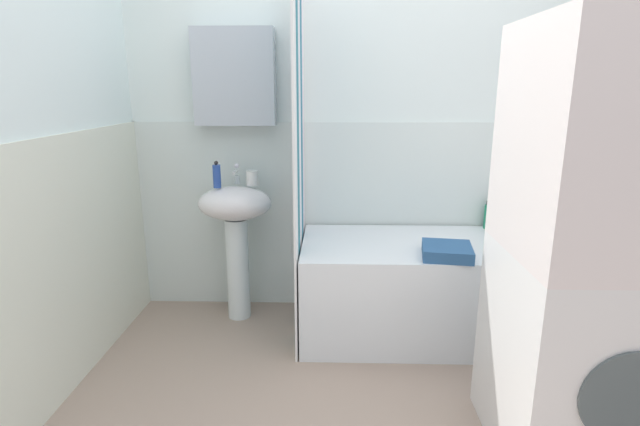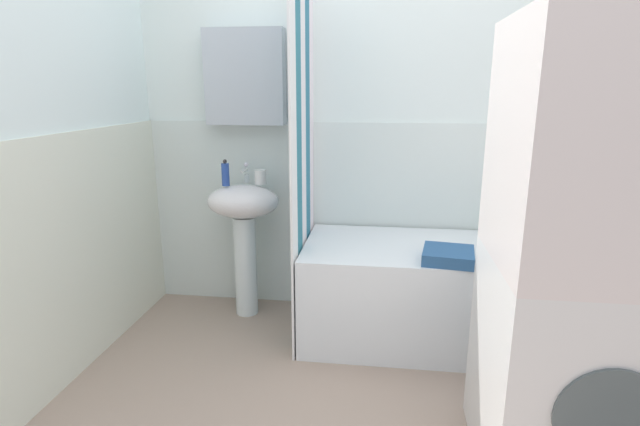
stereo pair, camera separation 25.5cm
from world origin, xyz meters
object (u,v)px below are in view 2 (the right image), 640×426
object	(u,v)px
bathtub	(434,293)
soap_dispenser	(225,174)
sink	(244,221)
conditioner_bottle	(543,222)
washer_dryer_stack	(586,265)
shampoo_bottle	(503,220)
towel_folded	(448,255)
body_wash_bottle	(522,224)
toothbrush_cup	(260,177)

from	to	relation	value
bathtub	soap_dispenser	bearing A→B (deg)	173.43
sink	conditioner_bottle	size ratio (longest dim) A/B	4.76
soap_dispenser	washer_dryer_stack	world-z (taller)	washer_dryer_stack
shampoo_bottle	towel_folded	size ratio (longest dim) A/B	0.69
soap_dispenser	body_wash_bottle	xyz separation A→B (m)	(1.76, 0.12, -0.28)
toothbrush_cup	body_wash_bottle	distance (m)	1.58
bathtub	conditioner_bottle	size ratio (longest dim) A/B	8.38
bathtub	towel_folded	bearing A→B (deg)	-82.49
bathtub	washer_dryer_stack	size ratio (longest dim) A/B	0.90
body_wash_bottle	shampoo_bottle	xyz separation A→B (m)	(-0.10, 0.04, 0.01)
bathtub	body_wash_bottle	size ratio (longest dim) A/B	9.43
shampoo_bottle	washer_dryer_stack	size ratio (longest dim) A/B	0.11
sink	body_wash_bottle	world-z (taller)	sink
conditioner_bottle	towel_folded	world-z (taller)	conditioner_bottle
washer_dryer_stack	bathtub	bearing A→B (deg)	112.13
toothbrush_cup	washer_dryer_stack	bearing A→B (deg)	-39.32
sink	washer_dryer_stack	bearing A→B (deg)	-36.20
shampoo_bottle	towel_folded	bearing A→B (deg)	-124.98
sink	washer_dryer_stack	distance (m)	1.92
sink	body_wash_bottle	xyz separation A→B (m)	(1.66, 0.10, 0.01)
body_wash_bottle	shampoo_bottle	size ratio (longest dim) A/B	0.90
soap_dispenser	bathtub	xyz separation A→B (m)	(1.24, -0.14, -0.63)
body_wash_bottle	towel_folded	size ratio (longest dim) A/B	0.62
body_wash_bottle	washer_dryer_stack	size ratio (longest dim) A/B	0.10
toothbrush_cup	washer_dryer_stack	world-z (taller)	washer_dryer_stack
soap_dispenser	body_wash_bottle	bearing A→B (deg)	4.03
shampoo_bottle	washer_dryer_stack	distance (m)	1.28
conditioner_bottle	body_wash_bottle	world-z (taller)	conditioner_bottle
bathtub	shampoo_bottle	distance (m)	0.62
bathtub	washer_dryer_stack	world-z (taller)	washer_dryer_stack
bathtub	body_wash_bottle	bearing A→B (deg)	27.49
conditioner_bottle	towel_folded	distance (m)	0.80
bathtub	sink	bearing A→B (deg)	171.63
soap_dispenser	bathtub	size ratio (longest dim) A/B	0.11
sink	towel_folded	size ratio (longest dim) A/B	3.33
toothbrush_cup	washer_dryer_stack	distance (m)	1.86
toothbrush_cup	bathtub	size ratio (longest dim) A/B	0.06
shampoo_bottle	washer_dryer_stack	world-z (taller)	washer_dryer_stack
body_wash_bottle	washer_dryer_stack	bearing A→B (deg)	-95.77
toothbrush_cup	bathtub	xyz separation A→B (m)	(1.05, -0.22, -0.60)
towel_folded	sink	bearing A→B (deg)	161.19
shampoo_bottle	towel_folded	distance (m)	0.66
bathtub	toothbrush_cup	bearing A→B (deg)	168.10
bathtub	conditioner_bottle	bearing A→B (deg)	24.92
soap_dispenser	bathtub	world-z (taller)	soap_dispenser
towel_folded	conditioner_bottle	bearing A→B (deg)	41.14
washer_dryer_stack	sink	bearing A→B (deg)	143.80
towel_folded	washer_dryer_stack	bearing A→B (deg)	-63.66
toothbrush_cup	shampoo_bottle	world-z (taller)	toothbrush_cup
towel_folded	toothbrush_cup	bearing A→B (deg)	157.20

